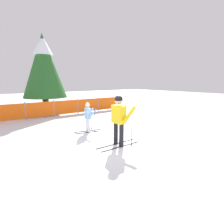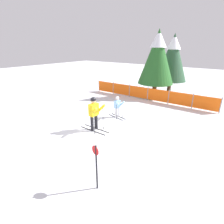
{
  "view_description": "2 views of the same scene",
  "coord_description": "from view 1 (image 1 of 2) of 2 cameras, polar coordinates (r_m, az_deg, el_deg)",
  "views": [
    {
      "loc": [
        -3.18,
        -4.45,
        2.13
      ],
      "look_at": [
        0.65,
        0.8,
        0.98
      ],
      "focal_mm": 28.0,
      "sensor_mm": 36.0,
      "label": 1
    },
    {
      "loc": [
        5.65,
        -5.75,
        3.91
      ],
      "look_at": [
        0.65,
        0.92,
        0.73
      ],
      "focal_mm": 28.0,
      "sensor_mm": 36.0,
      "label": 2
    }
  ],
  "objects": [
    {
      "name": "conifer_far",
      "position": [
        12.36,
        -21.4,
        14.08
      ],
      "size": [
        2.74,
        2.74,
        5.09
      ],
      "color": "#4C3823",
      "rests_on": "ground_plane"
    },
    {
      "name": "skier_child",
      "position": [
        7.41,
        -7.79,
        -0.92
      ],
      "size": [
        1.21,
        0.59,
        1.26
      ],
      "rotation": [
        0.0,
        0.0,
        -0.22
      ],
      "color": "black",
      "rests_on": "ground_plane"
    },
    {
      "name": "skier_adult",
      "position": [
        5.73,
        2.36,
        -1.34
      ],
      "size": [
        1.6,
        0.71,
        1.69
      ],
      "rotation": [
        0.0,
        0.0,
        0.01
      ],
      "color": "black",
      "rests_on": "ground_plane"
    },
    {
      "name": "conifer_near",
      "position": [
        14.49,
        -21.74,
        12.82
      ],
      "size": [
        2.62,
        2.62,
        4.87
      ],
      "color": "#4C3823",
      "rests_on": "ground_plane"
    },
    {
      "name": "ground_plane",
      "position": [
        5.87,
        -0.54,
        -11.28
      ],
      "size": [
        60.0,
        60.0,
        0.0
      ],
      "primitive_type": "plane",
      "color": "white"
    },
    {
      "name": "safety_fence",
      "position": [
        11.18,
        -18.47,
        1.17
      ],
      "size": [
        9.64,
        0.22,
        1.03
      ],
      "rotation": [
        0.0,
        0.0,
        0.02
      ],
      "color": "gray",
      "rests_on": "ground_plane"
    }
  ]
}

